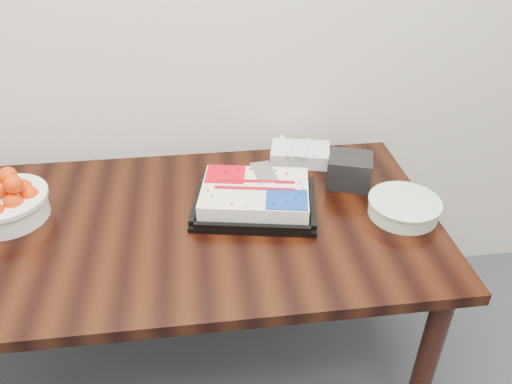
{
  "coord_description": "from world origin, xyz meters",
  "views": [
    {
      "loc": [
        0.13,
        0.66,
        1.76
      ],
      "look_at": [
        0.3,
        2.02,
        0.83
      ],
      "focal_mm": 35.0,
      "sensor_mm": 36.0,
      "label": 1
    }
  ],
  "objects": [
    {
      "name": "fork_bag",
      "position": [
        0.52,
        2.34,
        0.78
      ],
      "size": [
        0.26,
        0.2,
        0.06
      ],
      "color": "silver",
      "rests_on": "table"
    },
    {
      "name": "tangerine_bowl",
      "position": [
        -0.53,
        2.09,
        0.83
      ],
      "size": [
        0.28,
        0.28,
        0.18
      ],
      "color": "white",
      "rests_on": "table"
    },
    {
      "name": "table",
      "position": [
        0.0,
        2.0,
        0.66
      ],
      "size": [
        1.8,
        0.9,
        0.75
      ],
      "color": "black",
      "rests_on": "ground"
    },
    {
      "name": "plate_stack",
      "position": [
        0.79,
        1.94,
        0.78
      ],
      "size": [
        0.24,
        0.24,
        0.06
      ],
      "color": "white",
      "rests_on": "table"
    },
    {
      "name": "cake_tray",
      "position": [
        0.3,
        2.05,
        0.79
      ],
      "size": [
        0.47,
        0.39,
        0.09
      ],
      "color": "black",
      "rests_on": "table"
    },
    {
      "name": "napkin_box",
      "position": [
        0.66,
        2.16,
        0.81
      ],
      "size": [
        0.19,
        0.18,
        0.11
      ],
      "primitive_type": "cube",
      "rotation": [
        0.0,
        0.0,
        -0.33
      ],
      "color": "black",
      "rests_on": "table"
    }
  ]
}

